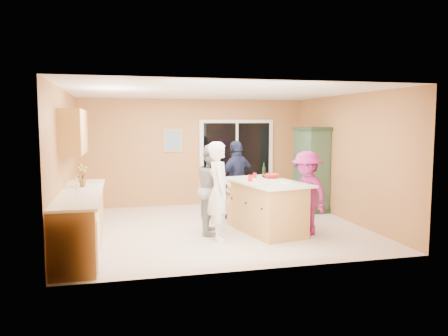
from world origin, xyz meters
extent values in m
plane|color=white|center=(0.00, 0.00, 0.00)|extent=(5.50, 5.50, 0.00)
cube|color=white|center=(0.00, 0.00, 2.60)|extent=(5.50, 5.00, 0.10)
cube|color=tan|center=(0.00, 2.50, 1.30)|extent=(5.50, 0.10, 2.60)
cube|color=tan|center=(0.00, -2.50, 1.30)|extent=(5.50, 0.10, 2.60)
cube|color=tan|center=(-2.75, 0.00, 1.30)|extent=(0.10, 5.00, 2.60)
cube|color=tan|center=(2.75, 0.00, 1.30)|extent=(0.10, 5.00, 2.60)
cube|color=tan|center=(-2.45, -0.90, 0.45)|extent=(0.60, 3.00, 0.90)
cube|color=white|center=(-2.44, -2.00, 0.40)|extent=(0.62, 0.60, 0.72)
cube|color=white|center=(-2.44, -0.90, 0.92)|extent=(0.65, 3.05, 0.04)
cylinder|color=silver|center=(-2.45, -1.40, 1.09)|extent=(0.02, 0.02, 0.30)
cube|color=tan|center=(-2.58, -0.20, 1.88)|extent=(0.35, 1.60, 0.75)
cube|color=silver|center=(1.05, 2.47, 1.05)|extent=(1.90, 0.05, 2.10)
cube|color=black|center=(1.05, 2.46, 1.05)|extent=(1.70, 0.03, 1.94)
cube|color=silver|center=(1.05, 2.45, 1.05)|extent=(0.06, 0.04, 1.94)
cube|color=silver|center=(1.20, 2.44, 1.00)|extent=(0.02, 0.03, 0.12)
cube|color=tan|center=(-0.55, 2.48, 1.60)|extent=(0.46, 0.03, 0.56)
cube|color=teal|center=(-0.55, 2.47, 1.60)|extent=(0.38, 0.02, 0.48)
cube|color=tan|center=(0.81, -0.50, 0.46)|extent=(1.14, 1.74, 0.91)
cube|color=white|center=(0.81, -0.50, 0.93)|extent=(1.34, 1.98, 0.04)
cube|color=black|center=(0.81, -0.50, 0.05)|extent=(1.04, 1.65, 0.10)
cube|color=#1F3223|center=(2.49, 1.18, 0.06)|extent=(0.53, 1.01, 0.11)
cube|color=#38543D|center=(2.49, 1.18, 0.95)|extent=(0.48, 0.95, 1.79)
cube|color=#1F3223|center=(2.49, 1.18, 1.89)|extent=(0.55, 1.05, 0.08)
imported|color=white|center=(-0.15, -0.80, 0.85)|extent=(0.47, 0.66, 1.70)
imported|color=gray|center=(-0.15, -0.34, 0.82)|extent=(0.77, 0.91, 1.64)
imported|color=#1B1D3C|center=(0.57, 0.66, 0.83)|extent=(1.05, 0.81, 1.66)
imported|color=#8E1E62|center=(1.46, -0.86, 0.76)|extent=(0.77, 1.08, 1.52)
imported|color=red|center=(1.05, -0.10, 0.99)|extent=(0.41, 0.41, 0.08)
imported|color=#A42A10|center=(-2.45, -0.38, 1.14)|extent=(0.25, 0.21, 0.40)
cylinder|color=red|center=(0.50, -0.51, 1.01)|extent=(0.10, 0.10, 0.12)
cylinder|color=red|center=(0.73, -0.06, 1.00)|extent=(0.08, 0.08, 0.10)
cylinder|color=black|center=(0.95, 0.05, 1.06)|extent=(0.07, 0.07, 0.21)
cylinder|color=black|center=(0.95, 0.05, 1.20)|extent=(0.02, 0.02, 0.08)
cylinder|color=white|center=(1.11, -0.77, 0.96)|extent=(0.28, 0.28, 0.02)
camera|label=1|loc=(-1.83, -8.09, 2.03)|focal=35.00mm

